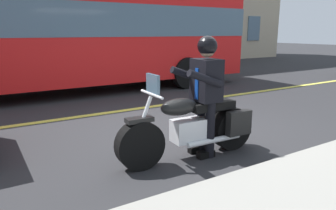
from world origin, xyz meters
The scene contains 5 objects.
ground_plane centered at (0.00, 0.00, 0.00)m, with size 80.00×80.00×0.00m, color #28282B.
lane_center_stripe centered at (0.00, -2.00, 0.01)m, with size 60.00×0.16×0.01m, color #E5DB4C.
motorcycle_main centered at (0.67, 1.08, 0.45)m, with size 2.22×0.65×1.26m.
rider_main centered at (0.48, 1.09, 1.04)m, with size 0.64×0.57×1.74m.
bus_near centered at (0.68, -4.88, 1.87)m, with size 11.05×2.70×3.30m.
Camera 1 is at (3.27, 4.57, 1.79)m, focal length 33.65 mm.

